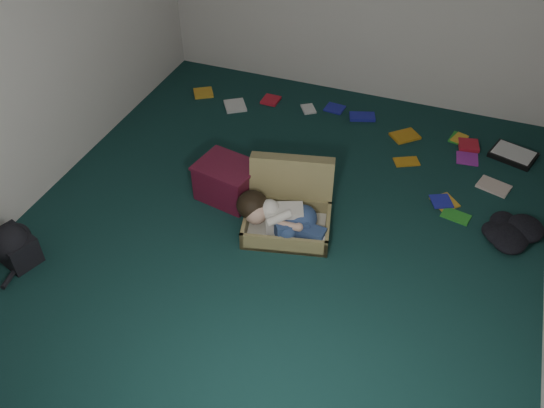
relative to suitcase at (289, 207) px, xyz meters
The scene contains 10 objects.
floor 0.18m from the suitcase, 124.55° to the right, with size 4.50×4.50×0.00m, color #123331.
wall_front 2.60m from the suitcase, 91.37° to the right, with size 4.50×4.50×0.00m, color silver.
wall_left 2.36m from the suitcase, behind, with size 4.50×4.50×0.00m, color silver.
suitcase is the anchor object (origin of this frame).
person 0.18m from the suitcase, 92.31° to the right, with size 0.74×0.37×0.30m.
maroon_bin 0.59m from the suitcase, 169.57° to the left, with size 0.54×0.46×0.33m.
backpack 2.08m from the suitcase, 147.70° to the right, with size 0.41×0.33×0.25m, color black, non-canonical shape.
clothing_pile 1.70m from the suitcase, 14.84° to the left, with size 0.42×0.35×0.13m, color black, non-canonical shape.
paper_tray 2.26m from the suitcase, 43.17° to the left, with size 0.45×0.39×0.05m.
book_scatter 1.43m from the suitcase, 74.62° to the left, with size 3.23×1.49×0.02m.
Camera 1 is at (1.13, -3.15, 3.16)m, focal length 38.00 mm.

